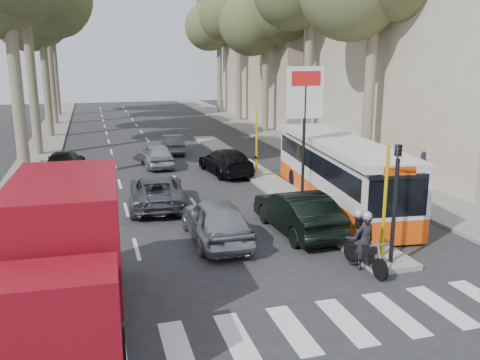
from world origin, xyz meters
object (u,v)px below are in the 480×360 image
(silver_hatchback, at_px, (216,220))
(dark_hatchback, at_px, (297,212))
(city_bus, at_px, (339,170))
(motorcycle, at_px, (361,241))
(red_truck, at_px, (66,252))

(silver_hatchback, distance_m, dark_hatchback, 2.90)
(city_bus, bearing_deg, motorcycle, -104.71)
(silver_hatchback, relative_size, city_bus, 0.40)
(dark_hatchback, bearing_deg, motorcycle, 97.15)
(red_truck, height_order, city_bus, red_truck)
(motorcycle, bearing_deg, silver_hatchback, 131.87)
(silver_hatchback, distance_m, red_truck, 6.25)
(red_truck, bearing_deg, silver_hatchback, 46.38)
(dark_hatchback, xyz_separation_m, motorcycle, (0.58, -3.35, 0.06))
(dark_hatchback, xyz_separation_m, red_truck, (-7.34, -4.37, 0.98))
(silver_hatchback, relative_size, dark_hatchback, 0.95)
(silver_hatchback, height_order, motorcycle, motorcycle)
(silver_hatchback, height_order, city_bus, city_bus)
(silver_hatchback, distance_m, city_bus, 6.61)
(silver_hatchback, bearing_deg, red_truck, 43.39)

